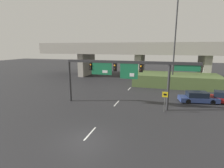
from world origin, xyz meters
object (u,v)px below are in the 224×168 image
at_px(speed_limit_sign, 165,99).
at_px(signal_gantry, 123,70).
at_px(highway_light_pole_near, 175,36).
at_px(parked_sedan_mid_right, 224,98).
at_px(parked_sedan_near_right, 198,97).

bearing_deg(speed_limit_sign, signal_gantry, 171.84).
bearing_deg(speed_limit_sign, highway_light_pole_near, 85.01).
height_order(highway_light_pole_near, parked_sedan_mid_right, highway_light_pole_near).
height_order(speed_limit_sign, parked_sedan_mid_right, speed_limit_sign).
height_order(speed_limit_sign, highway_light_pole_near, highway_light_pole_near).
height_order(signal_gantry, speed_limit_sign, signal_gantry).
xyz_separation_m(signal_gantry, speed_limit_sign, (4.93, -0.71, -2.96)).
relative_size(speed_limit_sign, parked_sedan_near_right, 0.47).
bearing_deg(speed_limit_sign, parked_sedan_near_right, 50.12).
height_order(signal_gantry, highway_light_pole_near, highway_light_pole_near).
xyz_separation_m(speed_limit_sign, highway_light_pole_near, (1.23, 14.07, 7.55)).
relative_size(highway_light_pole_near, parked_sedan_near_right, 3.46).
relative_size(highway_light_pole_near, parked_sedan_mid_right, 3.85).
height_order(speed_limit_sign, parked_sedan_near_right, speed_limit_sign).
relative_size(speed_limit_sign, parked_sedan_mid_right, 0.53).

